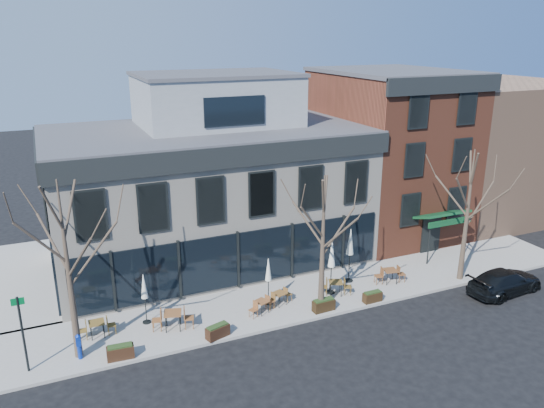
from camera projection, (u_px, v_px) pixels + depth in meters
name	position (u px, v px, depth m)	size (l,w,h in m)	color
ground	(238.00, 291.00, 29.01)	(120.00, 120.00, 0.00)	black
sidewalk_front	(309.00, 295.00, 28.36)	(33.50, 4.70, 0.15)	gray
sidewalk_side	(14.00, 282.00, 29.91)	(4.50, 12.00, 0.15)	gray
corner_building	(209.00, 185.00, 32.01)	(18.39, 10.39, 11.10)	beige
red_brick_building	(388.00, 152.00, 36.60)	(8.20, 11.78, 11.18)	brown
bg_building	(486.00, 146.00, 41.51)	(12.00, 12.00, 10.00)	#8C664C
tree_corner	(68.00, 269.00, 21.67)	(3.93, 3.98, 7.92)	#382B21
tree_mid	(323.00, 243.00, 25.60)	(3.50, 3.55, 7.04)	#382B21
tree_right	(467.00, 214.00, 28.98)	(3.72, 3.77, 7.48)	#382B21
sign_pole	(22.00, 330.00, 21.31)	(0.50, 0.10, 3.40)	black
parked_sedan	(505.00, 281.00, 28.62)	(1.86, 4.59, 1.33)	black
call_box	(79.00, 346.00, 22.54)	(0.24, 0.24, 1.20)	#0B2994
cafe_set_0	(97.00, 327.00, 24.25)	(1.71, 0.69, 0.90)	brown
cafe_set_1	(173.00, 319.00, 24.86)	(2.05, 1.02, 1.05)	brown
cafe_set_2	(262.00, 305.00, 26.29)	(1.58, 0.95, 0.82)	brown
cafe_set_3	(279.00, 297.00, 27.11)	(1.59, 0.81, 0.82)	brown
cafe_set_4	(335.00, 286.00, 28.17)	(1.77, 1.09, 0.92)	brown
cafe_set_5	(390.00, 275.00, 29.50)	(1.85, 0.86, 0.95)	brown
umbrella_0	(144.00, 289.00, 25.00)	(0.41, 0.41, 2.54)	black
umbrella_2	(268.00, 272.00, 26.80)	(0.40, 0.40, 2.52)	black
umbrella_3	(332.00, 257.00, 27.83)	(0.47, 0.47, 2.96)	black
umbrella_4	(350.00, 245.00, 29.15)	(0.50, 0.50, 3.13)	black
planter_0	(120.00, 352.00, 22.65)	(1.17, 0.54, 0.64)	black
planter_1	(218.00, 331.00, 24.24)	(1.19, 0.75, 0.62)	black
planter_2	(324.00, 305.00, 26.57)	(1.15, 0.50, 0.64)	black
planter_3	(372.00, 297.00, 27.47)	(1.02, 0.42, 0.57)	black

